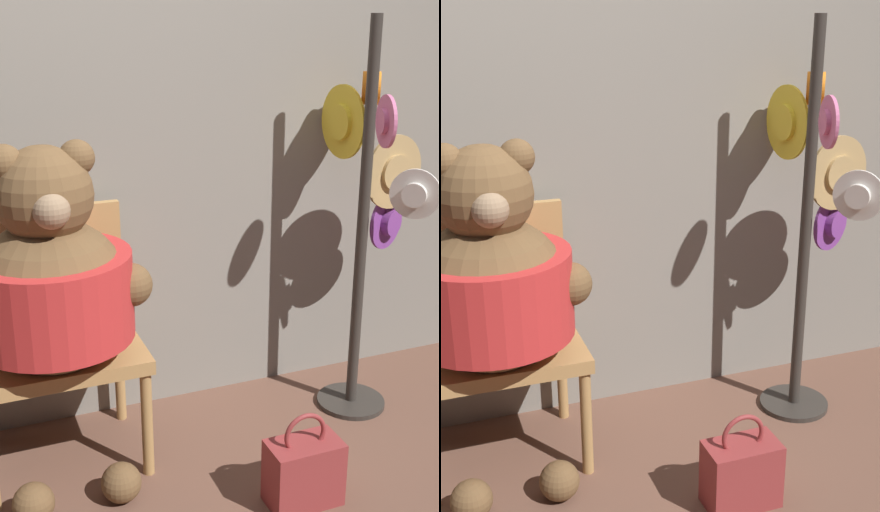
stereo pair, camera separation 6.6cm
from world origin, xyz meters
The scene contains 6 objects.
ground_plane centered at (0.00, 0.00, 0.00)m, with size 14.00×14.00×0.00m, color brown.
wall_back centered at (0.00, 0.56, 1.39)m, with size 8.00×0.10×2.78m.
chair centered at (-0.33, 0.31, 0.50)m, with size 0.59×0.45×0.90m.
teddy_bear centered at (-0.34, 0.16, 0.71)m, with size 0.64×0.57×1.18m.
hat_display_rack centered at (0.91, 0.21, 0.87)m, with size 0.43×0.57×1.55m.
handbag_on_ground centered at (0.37, -0.30, 0.12)m, with size 0.25×0.14×0.34m.
Camera 1 is at (-0.63, -2.05, 1.57)m, focal length 50.00 mm.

